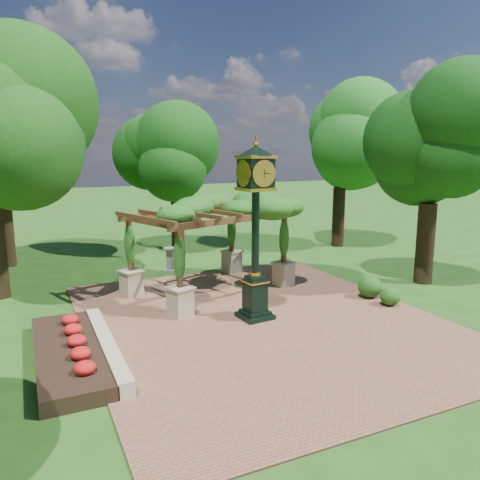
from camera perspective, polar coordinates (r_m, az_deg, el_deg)
name	(u,v)px	position (r m, az deg, el deg)	size (l,w,h in m)	color
ground	(277,332)	(13.43, 4.59, -11.07)	(120.00, 120.00, 0.00)	#1E4714
brick_plaza	(261,320)	(14.24, 2.58, -9.67)	(10.00, 12.00, 0.04)	brown
border_wall	(107,346)	(12.40, -15.95, -12.38)	(0.35, 5.00, 0.40)	#C6B793
flower_bed	(69,354)	(12.32, -20.18, -12.88)	(1.50, 5.00, 0.36)	red
pedestal_clock	(256,217)	(13.59, 1.92, 2.84)	(1.13, 1.13, 5.22)	black
pergola	(209,213)	(16.51, -3.77, 3.28)	(6.33, 5.01, 3.48)	tan
sundial	(170,261)	(19.92, -8.54, -2.58)	(0.70, 0.70, 1.03)	gray
shrub_front	(390,296)	(16.13, 17.82, -6.56)	(0.66, 0.66, 0.59)	#1E5117
shrub_mid	(370,287)	(16.76, 15.56, -5.54)	(0.81, 0.81, 0.73)	#1D4C15
shrub_back	(285,265)	(19.66, 5.49, -3.02)	(0.67, 0.67, 0.60)	#205A1A
tree_north	(176,156)	(24.28, -7.79, 10.06)	(4.22, 4.22, 6.95)	#362115
tree_east_far	(341,141)	(25.32, 12.25, 11.70)	(4.11, 4.11, 8.08)	black
tree_east_near	(433,140)	(18.90, 22.47, 11.24)	(3.93, 3.93, 7.92)	#2F1F13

